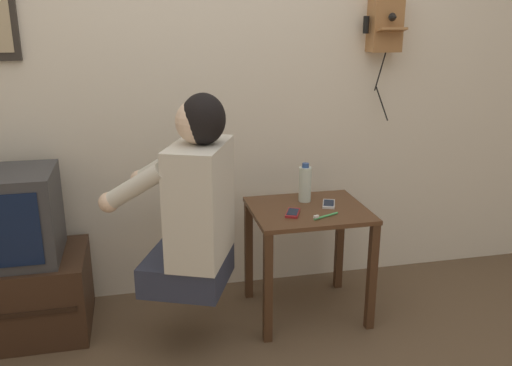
% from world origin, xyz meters
% --- Properties ---
extents(wall_back, '(6.80, 0.05, 2.55)m').
position_xyz_m(wall_back, '(0.00, 0.98, 1.27)').
color(wall_back, silver).
rests_on(wall_back, ground_plane).
extents(side_table, '(0.58, 0.49, 0.58)m').
position_xyz_m(side_table, '(0.41, 0.55, 0.47)').
color(side_table, '#51331E').
rests_on(side_table, ground_plane).
extents(person, '(0.61, 0.56, 0.88)m').
position_xyz_m(person, '(-0.18, 0.37, 0.72)').
color(person, '#2D3347').
rests_on(person, ground_plane).
extents(tv_stand, '(0.70, 0.47, 0.40)m').
position_xyz_m(tv_stand, '(-1.05, 0.68, 0.20)').
color(tv_stand, '#382316').
rests_on(tv_stand, ground_plane).
extents(wall_phone_antique, '(0.21, 0.19, 0.73)m').
position_xyz_m(wall_phone_antique, '(0.92, 0.89, 1.49)').
color(wall_phone_antique, '#9E6B3D').
extents(cell_phone_held, '(0.10, 0.14, 0.01)m').
position_xyz_m(cell_phone_held, '(0.31, 0.49, 0.59)').
color(cell_phone_held, maroon).
rests_on(cell_phone_held, side_table).
extents(cell_phone_spare, '(0.10, 0.14, 0.01)m').
position_xyz_m(cell_phone_spare, '(0.53, 0.58, 0.59)').
color(cell_phone_spare, silver).
rests_on(cell_phone_spare, side_table).
extents(water_bottle, '(0.06, 0.06, 0.20)m').
position_xyz_m(water_bottle, '(0.42, 0.66, 0.68)').
color(water_bottle, silver).
rests_on(water_bottle, side_table).
extents(toothbrush, '(0.14, 0.07, 0.02)m').
position_xyz_m(toothbrush, '(0.44, 0.41, 0.59)').
color(toothbrush, '#4CBF66').
rests_on(toothbrush, side_table).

